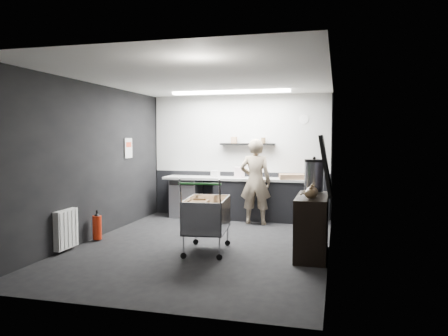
# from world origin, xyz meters

# --- Properties ---
(floor) EXTENTS (5.50, 5.50, 0.00)m
(floor) POSITION_xyz_m (0.00, 0.00, 0.00)
(floor) COLOR black
(floor) RESTS_ON ground
(ceiling) EXTENTS (5.50, 5.50, 0.00)m
(ceiling) POSITION_xyz_m (0.00, 0.00, 2.70)
(ceiling) COLOR white
(ceiling) RESTS_ON wall_back
(wall_back) EXTENTS (5.50, 0.00, 5.50)m
(wall_back) POSITION_xyz_m (0.00, 2.75, 1.35)
(wall_back) COLOR black
(wall_back) RESTS_ON floor
(wall_front) EXTENTS (5.50, 0.00, 5.50)m
(wall_front) POSITION_xyz_m (0.00, -2.75, 1.35)
(wall_front) COLOR black
(wall_front) RESTS_ON floor
(wall_left) EXTENTS (0.00, 5.50, 5.50)m
(wall_left) POSITION_xyz_m (-2.00, 0.00, 1.35)
(wall_left) COLOR black
(wall_left) RESTS_ON floor
(wall_right) EXTENTS (0.00, 5.50, 5.50)m
(wall_right) POSITION_xyz_m (2.00, 0.00, 1.35)
(wall_right) COLOR black
(wall_right) RESTS_ON floor
(kitchen_wall_panel) EXTENTS (3.95, 0.02, 1.70)m
(kitchen_wall_panel) POSITION_xyz_m (0.00, 2.73, 1.85)
(kitchen_wall_panel) COLOR beige
(kitchen_wall_panel) RESTS_ON wall_back
(dado_panel) EXTENTS (3.95, 0.02, 1.00)m
(dado_panel) POSITION_xyz_m (0.00, 2.73, 0.50)
(dado_panel) COLOR black
(dado_panel) RESTS_ON wall_back
(floating_shelf) EXTENTS (1.20, 0.22, 0.04)m
(floating_shelf) POSITION_xyz_m (0.20, 2.62, 1.62)
(floating_shelf) COLOR black
(floating_shelf) RESTS_ON wall_back
(wall_clock) EXTENTS (0.20, 0.03, 0.20)m
(wall_clock) POSITION_xyz_m (1.40, 2.72, 2.15)
(wall_clock) COLOR white
(wall_clock) RESTS_ON wall_back
(poster) EXTENTS (0.02, 0.30, 0.40)m
(poster) POSITION_xyz_m (-1.98, 1.30, 1.55)
(poster) COLOR silver
(poster) RESTS_ON wall_left
(poster_red_band) EXTENTS (0.02, 0.22, 0.10)m
(poster_red_band) POSITION_xyz_m (-1.98, 1.30, 1.62)
(poster_red_band) COLOR red
(poster_red_band) RESTS_ON poster
(radiator) EXTENTS (0.10, 0.50, 0.60)m
(radiator) POSITION_xyz_m (-1.94, -0.90, 0.35)
(radiator) COLOR white
(radiator) RESTS_ON wall_left
(ceiling_strip) EXTENTS (2.40, 0.20, 0.04)m
(ceiling_strip) POSITION_xyz_m (0.00, 1.85, 2.67)
(ceiling_strip) COLOR white
(ceiling_strip) RESTS_ON ceiling
(prep_counter) EXTENTS (3.20, 0.61, 0.90)m
(prep_counter) POSITION_xyz_m (0.14, 2.42, 0.46)
(prep_counter) COLOR black
(prep_counter) RESTS_ON floor
(person) EXTENTS (0.64, 0.43, 1.74)m
(person) POSITION_xyz_m (0.50, 1.97, 0.87)
(person) COLOR beige
(person) RESTS_ON floor
(shopping_cart) EXTENTS (0.71, 1.08, 1.13)m
(shopping_cart) POSITION_xyz_m (0.17, -0.37, 0.54)
(shopping_cart) COLOR silver
(shopping_cart) RESTS_ON floor
(sideboard) EXTENTS (0.51, 1.20, 1.80)m
(sideboard) POSITION_xyz_m (1.77, -0.16, 0.57)
(sideboard) COLOR black
(sideboard) RESTS_ON floor
(fire_extinguisher) EXTENTS (0.15, 0.15, 0.50)m
(fire_extinguisher) POSITION_xyz_m (-1.85, -0.15, 0.24)
(fire_extinguisher) COLOR #B3220B
(fire_extinguisher) RESTS_ON floor
(cardboard_box) EXTENTS (0.59, 0.49, 0.10)m
(cardboard_box) POSITION_xyz_m (1.20, 2.37, 0.95)
(cardboard_box) COLOR #A07855
(cardboard_box) RESTS_ON prep_counter
(pink_tub) EXTENTS (0.23, 0.23, 0.23)m
(pink_tub) POSITION_xyz_m (0.07, 2.42, 1.01)
(pink_tub) COLOR white
(pink_tub) RESTS_ON prep_counter
(white_container) EXTENTS (0.18, 0.15, 0.15)m
(white_container) POSITION_xyz_m (-0.46, 2.37, 0.97)
(white_container) COLOR white
(white_container) RESTS_ON prep_counter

